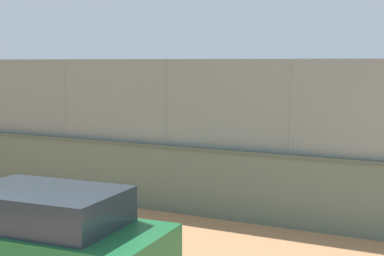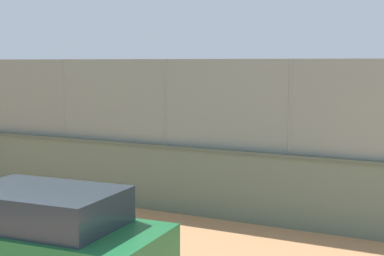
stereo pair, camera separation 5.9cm
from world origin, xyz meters
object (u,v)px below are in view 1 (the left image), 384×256
at_px(player_baseline_waiting, 222,119).
at_px(spare_ball_by_wall, 127,195).
at_px(player_near_wall_returning, 345,127).
at_px(parked_car_green, 37,236).
at_px(player_crossing_court, 179,133).
at_px(sports_ball, 370,157).

relative_size(player_baseline_waiting, spare_ball_by_wall, 17.92).
bearing_deg(player_near_wall_returning, parked_car_green, 86.00).
bearing_deg(player_crossing_court, sports_ball, -156.65).
xyz_separation_m(player_baseline_waiting, sports_ball, (-7.50, 2.93, -0.81)).
bearing_deg(player_crossing_court, parked_car_green, 109.46).
xyz_separation_m(player_near_wall_returning, sports_ball, (-1.19, 1.02, -0.97)).
distance_m(player_near_wall_returning, parked_car_green, 16.03).
relative_size(player_baseline_waiting, sports_ball, 12.01).
xyz_separation_m(player_crossing_court, sports_ball, (-6.59, -2.85, -0.83)).
bearing_deg(spare_ball_by_wall, parked_car_green, 111.54).
distance_m(sports_ball, parked_car_green, 15.17).
distance_m(player_baseline_waiting, parked_car_green, 18.63).
relative_size(player_baseline_waiting, parked_car_green, 0.33).
height_order(player_baseline_waiting, spare_ball_by_wall, player_baseline_waiting).
bearing_deg(spare_ball_by_wall, player_crossing_court, -72.44).
relative_size(player_near_wall_returning, parked_car_green, 0.38).
distance_m(spare_ball_by_wall, parked_car_green, 6.19).
distance_m(player_crossing_court, spare_ball_by_wall, 6.78).
relative_size(player_near_wall_returning, spare_ball_by_wall, 20.73).
relative_size(player_crossing_court, parked_car_green, 0.34).
xyz_separation_m(player_baseline_waiting, player_crossing_court, (-0.90, 5.77, 0.01)).
height_order(player_crossing_court, spare_ball_by_wall, player_crossing_court).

